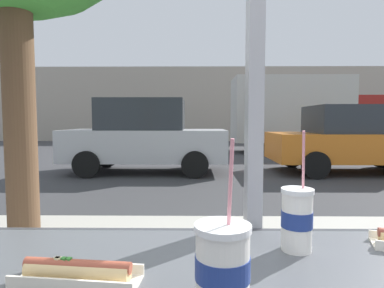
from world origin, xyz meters
TOP-DOWN VIEW (x-y plane):
  - ground_plane at (0.00, 8.00)m, footprint 60.00×60.00m
  - sidewalk_strip at (0.00, 1.60)m, footprint 16.00×2.80m
  - building_facade_far at (0.00, 20.51)m, footprint 28.00×1.20m
  - soda_cup_left at (0.08, -0.13)m, footprint 0.09×0.09m
  - soda_cup_right at (-0.14, -0.41)m, footprint 0.10×0.10m
  - hotdog_tray_near at (-0.45, -0.31)m, footprint 0.28×0.12m
  - parked_car_silver at (-1.51, 7.27)m, footprint 4.11×1.91m
  - parked_car_orange at (3.87, 7.27)m, footprint 4.16×2.05m
  - box_truck at (4.44, 12.61)m, footprint 6.46×2.44m

SIDE VIEW (x-z plane):
  - ground_plane at x=0.00m, z-range 0.00..0.00m
  - sidewalk_strip at x=0.00m, z-range 0.00..0.13m
  - parked_car_orange at x=3.87m, z-range 0.01..1.74m
  - parked_car_silver at x=-1.51m, z-range -0.01..1.88m
  - hotdog_tray_near at x=-0.45m, z-range 0.99..1.04m
  - soda_cup_right at x=-0.14m, z-range 0.92..1.24m
  - soda_cup_left at x=0.08m, z-range 0.92..1.25m
  - box_truck at x=4.44m, z-range 0.11..3.25m
  - building_facade_far at x=0.00m, z-range 0.00..4.85m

